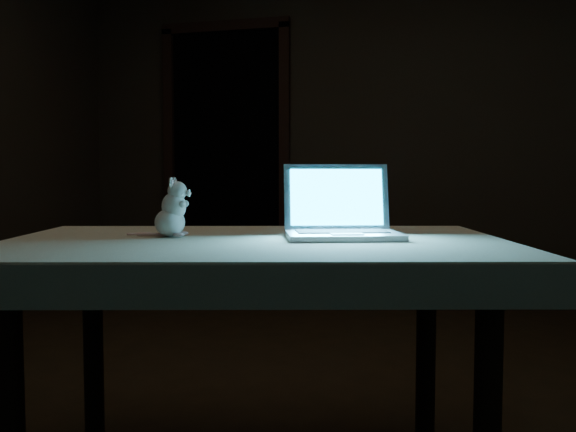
% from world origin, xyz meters
% --- Properties ---
extents(floor, '(5.00, 5.00, 0.00)m').
position_xyz_m(floor, '(0.00, 0.00, 0.00)').
color(floor, black).
rests_on(floor, ground).
extents(back_wall, '(4.50, 0.04, 2.60)m').
position_xyz_m(back_wall, '(0.00, 2.50, 1.30)').
color(back_wall, black).
rests_on(back_wall, ground).
extents(doorway, '(1.06, 0.36, 2.13)m').
position_xyz_m(doorway, '(-1.10, 2.50, 1.06)').
color(doorway, black).
rests_on(doorway, back_wall).
extents(table, '(1.54, 1.20, 0.72)m').
position_xyz_m(table, '(0.14, -0.58, 0.36)').
color(table, black).
rests_on(table, floor).
extents(tablecloth, '(1.65, 1.30, 0.10)m').
position_xyz_m(tablecloth, '(0.07, -0.58, 0.68)').
color(tablecloth, beige).
rests_on(tablecloth, table).
extents(laptop, '(0.41, 0.38, 0.23)m').
position_xyz_m(laptop, '(0.39, -0.48, 0.85)').
color(laptop, silver).
rests_on(laptop, tablecloth).
extents(plush_mouse, '(0.15, 0.15, 0.18)m').
position_xyz_m(plush_mouse, '(-0.13, -0.57, 0.82)').
color(plush_mouse, white).
rests_on(plush_mouse, tablecloth).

